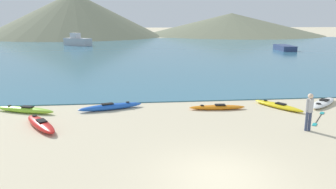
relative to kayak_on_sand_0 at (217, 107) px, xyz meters
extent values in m
plane|color=beige|center=(-1.96, -7.94, -0.12)|extent=(400.00, 400.00, 0.00)
cube|color=teal|center=(-1.96, 36.89, -0.09)|extent=(160.00, 70.00, 0.06)
cone|color=#6B7056|center=(-26.07, 82.80, 4.25)|extent=(38.23, 38.23, 8.75)
cone|color=#6B7056|center=(-21.23, 83.32, 6.22)|extent=(51.15, 51.15, 12.68)
cone|color=#6B7056|center=(28.12, 90.24, 3.37)|extent=(57.83, 57.83, 6.99)
ellipsoid|color=orange|center=(0.00, 0.00, 0.00)|extent=(3.17, 0.73, 0.24)
cube|color=black|center=(0.16, -0.01, 0.14)|extent=(0.58, 0.34, 0.05)
cylinder|color=black|center=(-0.86, 0.04, 0.13)|extent=(0.20, 0.20, 0.02)
ellipsoid|color=white|center=(6.46, 0.26, 0.01)|extent=(2.94, 2.77, 0.26)
cube|color=black|center=(6.59, 0.37, 0.16)|extent=(0.72, 0.71, 0.05)
cylinder|color=black|center=(5.80, -0.34, 0.15)|extent=(0.27, 0.27, 0.02)
ellipsoid|color=blue|center=(-5.95, 0.60, 0.04)|extent=(3.60, 1.62, 0.33)
cube|color=black|center=(-6.12, 0.55, 0.23)|extent=(0.71, 0.50, 0.05)
cylinder|color=black|center=(-5.01, 0.89, 0.22)|extent=(0.21, 0.21, 0.02)
ellipsoid|color=#8CCC2D|center=(-10.54, 0.50, 0.03)|extent=(3.50, 1.81, 0.32)
cube|color=black|center=(-10.37, 0.44, 0.22)|extent=(0.71, 0.52, 0.05)
cylinder|color=black|center=(-11.45, 0.86, 0.20)|extent=(0.20, 0.20, 0.02)
ellipsoid|color=red|center=(-9.00, -2.21, 0.05)|extent=(2.30, 3.16, 0.36)
cube|color=black|center=(-8.92, -2.35, 0.26)|extent=(0.63, 0.70, 0.05)
cylinder|color=black|center=(-9.48, -1.44, 0.24)|extent=(0.24, 0.24, 0.02)
ellipsoid|color=yellow|center=(3.53, -0.07, 0.01)|extent=(2.12, 3.03, 0.26)
cube|color=black|center=(3.62, -0.21, 0.16)|extent=(0.57, 0.66, 0.05)
cylinder|color=black|center=(3.09, 0.68, 0.15)|extent=(0.21, 0.21, 0.02)
cylinder|color=#384260|center=(3.08, -3.97, 0.31)|extent=(0.13, 0.13, 0.87)
cylinder|color=#384260|center=(3.23, -3.97, 0.31)|extent=(0.13, 0.13, 0.87)
cube|color=#B2B2B7|center=(3.16, -3.97, 1.06)|extent=(0.26, 0.29, 0.62)
cylinder|color=#B2B2B7|center=(3.03, -3.97, 1.07)|extent=(0.09, 0.09, 0.59)
cylinder|color=#B2B2B7|center=(3.29, -3.97, 1.07)|extent=(0.09, 0.09, 0.59)
sphere|color=beige|center=(3.16, -3.97, 1.49)|extent=(0.24, 0.24, 0.24)
cube|color=#B2B2B7|center=(-15.02, 47.51, 0.63)|extent=(5.67, 5.01, 1.39)
cube|color=silver|center=(-15.46, 47.85, 1.81)|extent=(2.07, 1.99, 0.97)
cube|color=navy|center=(19.96, 33.76, 0.33)|extent=(2.75, 5.81, 0.80)
cylinder|color=black|center=(4.68, -2.31, -0.11)|extent=(1.22, 1.50, 0.03)
cube|color=teal|center=(3.94, -3.22, -0.11)|extent=(0.42, 0.46, 0.03)
cube|color=teal|center=(5.41, -1.40, -0.11)|extent=(0.42, 0.46, 0.03)
camera|label=1|loc=(-4.68, -17.33, 4.80)|focal=35.00mm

